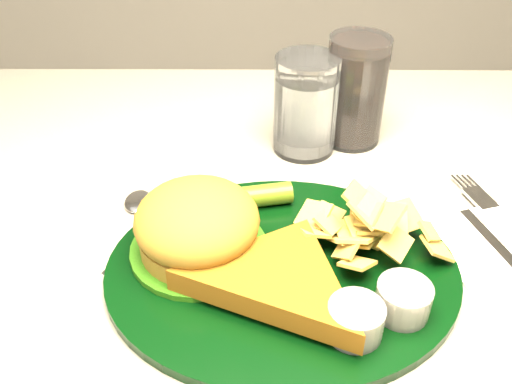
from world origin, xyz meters
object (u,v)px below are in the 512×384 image
dinner_plate (283,244)px  cola_glass (355,91)px  water_glass (306,105)px  fork_napkin (498,244)px

dinner_plate → cola_glass: cola_glass is taller
water_glass → cola_glass: (0.07, 0.02, 0.01)m
dinner_plate → cola_glass: size_ratio=2.44×
dinner_plate → fork_napkin: size_ratio=1.94×
cola_glass → fork_napkin: size_ratio=0.80×
fork_napkin → dinner_plate: bearing=173.0°
dinner_plate → water_glass: 0.24m
dinner_plate → fork_napkin: 0.23m
water_glass → cola_glass: cola_glass is taller
dinner_plate → fork_napkin: bearing=8.0°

